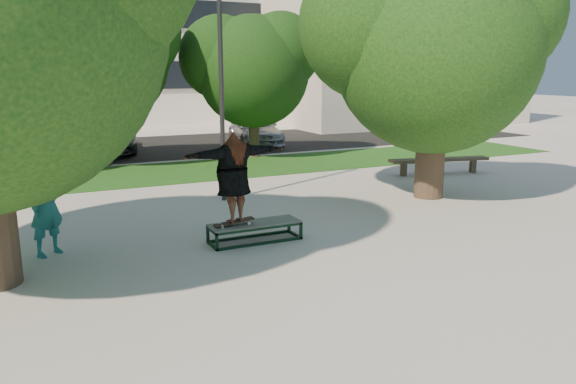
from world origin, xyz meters
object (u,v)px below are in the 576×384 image
lamppost (221,76)px  car_grey (101,135)px  grind_box (255,232)px  bystander (46,204)px  car_silver_b (255,130)px  bench (439,161)px  tree_right (432,37)px

lamppost → car_grey: (-1.64, 10.29, -2.45)m
grind_box → bystander: size_ratio=0.96×
lamppost → car_silver_b: (5.00, 10.07, -2.50)m
lamppost → bench: 8.00m
bench → car_silver_b: size_ratio=0.75×
bench → tree_right: bearing=-124.4°
bench → car_grey: size_ratio=0.67×
grind_box → bystander: 3.86m
grind_box → bench: 9.15m
bystander → car_grey: 13.37m
lamppost → bench: (7.50, 0.53, -2.72)m
tree_right → car_silver_b: bearing=89.6°
car_silver_b → car_grey: bearing=-173.3°
tree_right → lamppost: size_ratio=1.07×
car_grey → grind_box: bearing=-83.3°
lamppost → bystander: bearing=-147.0°
car_grey → bench: bearing=-44.3°
bystander → car_grey: size_ratio=0.38×
lamppost → grind_box: 4.75m
car_grey → car_silver_b: bearing=0.7°
tree_right → bystander: tree_right is taller
tree_right → car_grey: size_ratio=1.30×
car_silver_b → bench: bearing=-66.7°
lamppost → bystander: 5.60m
bystander → bench: bearing=-20.0°
tree_right → grind_box: bearing=-162.6°
bystander → bench: (11.82, 3.34, -0.51)m
car_grey → car_silver_b: 6.65m
tree_right → bench: 5.11m
lamppost → car_silver_b: lamppost is taller
lamppost → car_silver_b: 11.52m
tree_right → grind_box: size_ratio=3.62×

